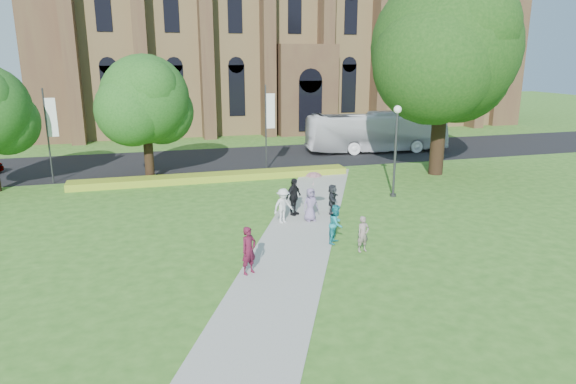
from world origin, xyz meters
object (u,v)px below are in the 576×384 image
object	(u,v)px
tour_coach	(376,132)
pedestrian_0	(249,250)
large_tree	(445,48)
streetlamp	(396,140)

from	to	relation	value
tour_coach	pedestrian_0	size ratio (longest dim) A/B	6.52
large_tree	tour_coach	size ratio (longest dim) A/B	1.11
large_tree	tour_coach	bearing A→B (deg)	92.22
pedestrian_0	tour_coach	bearing A→B (deg)	24.19
streetlamp	tour_coach	world-z (taller)	streetlamp
streetlamp	large_tree	bearing A→B (deg)	39.29
streetlamp	tour_coach	size ratio (longest dim) A/B	0.44
large_tree	streetlamp	bearing A→B (deg)	-140.71
large_tree	pedestrian_0	world-z (taller)	large_tree
tour_coach	pedestrian_0	world-z (taller)	tour_coach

